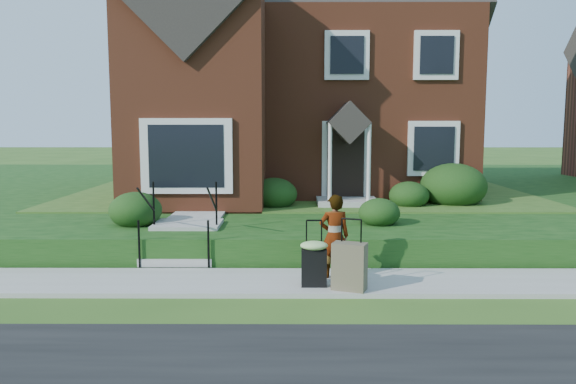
{
  "coord_description": "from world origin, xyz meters",
  "views": [
    {
      "loc": [
        -0.31,
        -9.44,
        2.74
      ],
      "look_at": [
        -0.36,
        2.0,
        1.37
      ],
      "focal_mm": 35.0,
      "sensor_mm": 36.0,
      "label": 1
    }
  ],
  "objects_px": {
    "woman": "(334,236)",
    "suitcase_black": "(314,261)",
    "suitcase_olive": "(349,266)",
    "front_steps": "(184,236)"
  },
  "relations": [
    {
      "from": "front_steps",
      "to": "woman",
      "type": "bearing_deg",
      "value": -29.41
    },
    {
      "from": "woman",
      "to": "suitcase_black",
      "type": "bearing_deg",
      "value": 47.88
    },
    {
      "from": "front_steps",
      "to": "suitcase_black",
      "type": "xyz_separation_m",
      "value": [
        2.58,
        -2.2,
        0.03
      ]
    },
    {
      "from": "woman",
      "to": "suitcase_olive",
      "type": "relative_size",
      "value": 1.26
    },
    {
      "from": "front_steps",
      "to": "suitcase_olive",
      "type": "bearing_deg",
      "value": -37.52
    },
    {
      "from": "woman",
      "to": "suitcase_black",
      "type": "height_order",
      "value": "woman"
    },
    {
      "from": "woman",
      "to": "suitcase_olive",
      "type": "bearing_deg",
      "value": 97.03
    },
    {
      "from": "woman",
      "to": "suitcase_black",
      "type": "distance_m",
      "value": 0.72
    },
    {
      "from": "suitcase_olive",
      "to": "suitcase_black",
      "type": "bearing_deg",
      "value": -179.44
    },
    {
      "from": "front_steps",
      "to": "suitcase_black",
      "type": "height_order",
      "value": "front_steps"
    }
  ]
}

